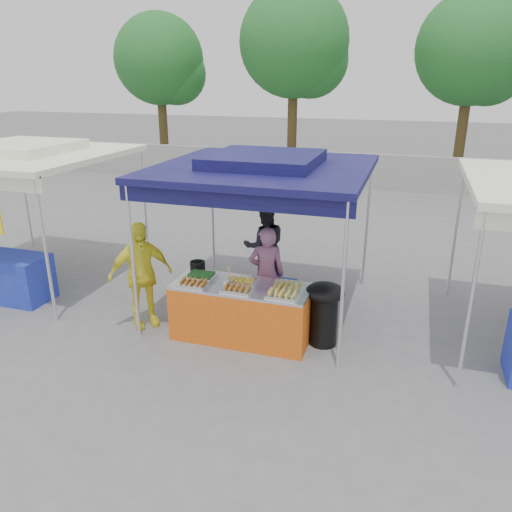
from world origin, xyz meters
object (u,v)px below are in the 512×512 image
(cooking_pot, at_px, (198,266))
(customer_person, at_px, (141,275))
(wok_burner, at_px, (324,308))
(vendor_table, at_px, (242,311))
(vendor_woman, at_px, (267,274))
(helper_man, at_px, (265,246))

(cooking_pot, bearing_deg, customer_person, -150.53)
(wok_burner, bearing_deg, customer_person, 161.61)
(vendor_table, xyz_separation_m, vendor_woman, (0.17, 0.70, 0.34))
(vendor_woman, bearing_deg, helper_man, -88.22)
(wok_burner, height_order, vendor_woman, vendor_woman)
(vendor_woman, bearing_deg, cooking_pot, 3.04)
(cooking_pot, bearing_deg, wok_burner, -4.72)
(wok_burner, distance_m, vendor_woman, 1.16)
(vendor_table, relative_size, helper_man, 1.25)
(vendor_woman, bearing_deg, vendor_table, 60.06)
(cooking_pot, distance_m, wok_burner, 2.06)
(wok_burner, relative_size, helper_man, 0.59)
(cooking_pot, relative_size, helper_man, 0.15)
(vendor_table, xyz_separation_m, wok_burner, (1.19, 0.18, 0.14))
(vendor_woman, distance_m, helper_man, 1.25)
(vendor_woman, bearing_deg, customer_person, 7.67)
(helper_man, height_order, customer_person, customer_person)
(helper_man, bearing_deg, vendor_woman, 82.90)
(cooking_pot, relative_size, wok_burner, 0.25)
(helper_man, relative_size, customer_person, 0.96)
(customer_person, bearing_deg, vendor_woman, -22.01)
(wok_burner, bearing_deg, helper_man, 105.58)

